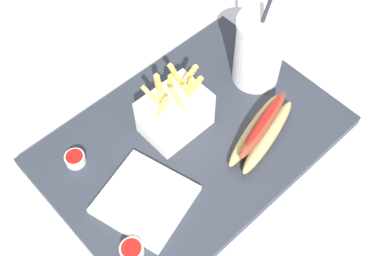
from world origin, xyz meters
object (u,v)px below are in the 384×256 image
at_px(soda_cup, 259,50).
at_px(ketchup_cup_1, 75,159).
at_px(hot_dog_1, 262,130).
at_px(napkin_stack, 145,200).
at_px(fries_basket, 175,113).
at_px(ketchup_cup_2, 132,250).

bearing_deg(soda_cup, ketchup_cup_1, 167.56).
relative_size(hot_dog_1, napkin_stack, 1.34).
bearing_deg(ketchup_cup_1, napkin_stack, -74.07).
xyz_separation_m(fries_basket, napkin_stack, (-0.13, -0.07, -0.04)).
bearing_deg(soda_cup, ketchup_cup_2, -164.32).
xyz_separation_m(ketchup_cup_2, napkin_stack, (0.07, 0.05, -0.00)).
xyz_separation_m(soda_cup, hot_dog_1, (-0.09, -0.10, -0.05)).
height_order(fries_basket, ketchup_cup_1, fries_basket).
bearing_deg(ketchup_cup_2, fries_basket, 32.05).
distance_m(hot_dog_1, ketchup_cup_2, 0.29).
height_order(ketchup_cup_1, napkin_stack, ketchup_cup_1).
bearing_deg(hot_dog_1, soda_cup, 46.93).
relative_size(fries_basket, napkin_stack, 1.07).
relative_size(ketchup_cup_1, ketchup_cup_2, 0.94).
relative_size(fries_basket, ketchup_cup_2, 3.92).
distance_m(soda_cup, napkin_stack, 0.32).
xyz_separation_m(ketchup_cup_1, ketchup_cup_2, (-0.03, -0.18, 0.00)).
xyz_separation_m(fries_basket, hot_dog_1, (0.09, -0.12, -0.02)).
height_order(soda_cup, napkin_stack, soda_cup).
distance_m(fries_basket, ketchup_cup_2, 0.24).
distance_m(soda_cup, hot_dog_1, 0.14).
bearing_deg(hot_dog_1, ketchup_cup_1, 145.56).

